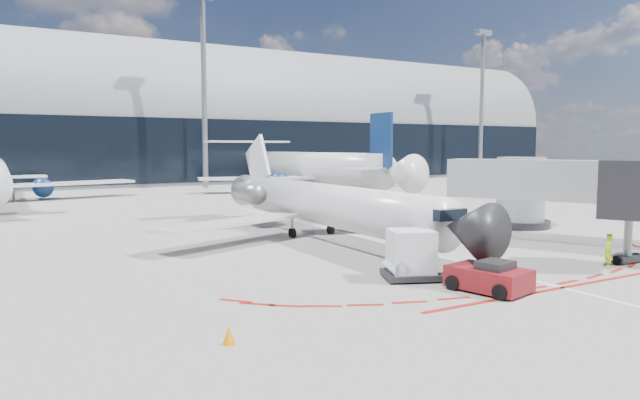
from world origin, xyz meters
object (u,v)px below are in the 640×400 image
pushback_tug (489,277)px  ramp_worker (608,252)px  regional_jet (321,203)px  uld_container (411,255)px

pushback_tug → ramp_worker: 7.61m
ramp_worker → regional_jet: bearing=-107.5°
uld_container → regional_jet: bearing=101.8°
regional_jet → uld_container: bearing=-100.1°
pushback_tug → ramp_worker: ramp_worker is taller
regional_jet → uld_container: (-1.96, -11.04, -1.12)m
regional_jet → ramp_worker: bearing=-63.1°
pushback_tug → uld_container: 3.35m
regional_jet → uld_container: regional_jet is taller
regional_jet → pushback_tug: bearing=-92.4°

